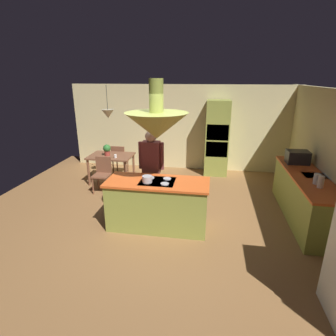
% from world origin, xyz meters
% --- Properties ---
extents(ground, '(8.16, 8.16, 0.00)m').
position_xyz_m(ground, '(0.00, 0.00, 0.00)').
color(ground, olive).
extents(wall_back, '(6.80, 0.10, 2.55)m').
position_xyz_m(wall_back, '(0.00, 3.45, 1.27)').
color(wall_back, beige).
rests_on(wall_back, ground).
extents(kitchen_island, '(1.91, 0.79, 0.96)m').
position_xyz_m(kitchen_island, '(0.00, -0.20, 0.47)').
color(kitchen_island, '#939E42').
rests_on(kitchen_island, ground).
extents(counter_run_right, '(0.73, 2.63, 0.94)m').
position_xyz_m(counter_run_right, '(2.84, 0.60, 0.48)').
color(counter_run_right, '#939E42').
rests_on(counter_run_right, ground).
extents(oven_tower, '(0.66, 0.62, 2.15)m').
position_xyz_m(oven_tower, '(1.10, 3.04, 1.07)').
color(oven_tower, '#939E42').
rests_on(oven_tower, ground).
extents(dining_table, '(1.15, 0.82, 0.76)m').
position_xyz_m(dining_table, '(-1.70, 1.90, 0.66)').
color(dining_table, brown).
rests_on(dining_table, ground).
extents(person_at_island, '(0.53, 0.23, 1.75)m').
position_xyz_m(person_at_island, '(-0.26, 0.46, 1.01)').
color(person_at_island, tan).
rests_on(person_at_island, ground).
extents(range_hood, '(1.10, 1.10, 1.00)m').
position_xyz_m(range_hood, '(0.00, -0.20, 1.99)').
color(range_hood, '#939E42').
extents(pendant_light_over_table, '(0.32, 0.32, 0.82)m').
position_xyz_m(pendant_light_over_table, '(-1.70, 1.90, 1.86)').
color(pendant_light_over_table, beige).
extents(chair_facing_island, '(0.40, 0.40, 0.87)m').
position_xyz_m(chair_facing_island, '(-1.70, 1.27, 0.50)').
color(chair_facing_island, brown).
rests_on(chair_facing_island, ground).
extents(chair_by_back_wall, '(0.40, 0.40, 0.87)m').
position_xyz_m(chair_by_back_wall, '(-1.70, 2.53, 0.50)').
color(chair_by_back_wall, brown).
rests_on(chair_by_back_wall, ground).
extents(potted_plant_on_table, '(0.20, 0.20, 0.30)m').
position_xyz_m(potted_plant_on_table, '(-1.79, 1.87, 0.93)').
color(potted_plant_on_table, '#99382D').
rests_on(potted_plant_on_table, dining_table).
extents(cup_on_table, '(0.07, 0.07, 0.09)m').
position_xyz_m(cup_on_table, '(-1.50, 1.69, 0.81)').
color(cup_on_table, white).
rests_on(cup_on_table, dining_table).
extents(canister_flour, '(0.10, 0.10, 0.22)m').
position_xyz_m(canister_flour, '(2.84, -0.05, 1.05)').
color(canister_flour, silver).
rests_on(canister_flour, counter_run_right).
extents(canister_sugar, '(0.12, 0.12, 0.19)m').
position_xyz_m(canister_sugar, '(2.84, 0.13, 1.03)').
color(canister_sugar, silver).
rests_on(canister_sugar, counter_run_right).
extents(microwave_on_counter, '(0.46, 0.36, 0.28)m').
position_xyz_m(microwave_on_counter, '(2.84, 1.38, 1.08)').
color(microwave_on_counter, '#232326').
rests_on(microwave_on_counter, counter_run_right).
extents(cooking_pot_on_cooktop, '(0.18, 0.18, 0.12)m').
position_xyz_m(cooking_pot_on_cooktop, '(-0.16, -0.33, 1.02)').
color(cooking_pot_on_cooktop, '#B2B2B7').
rests_on(cooking_pot_on_cooktop, kitchen_island).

